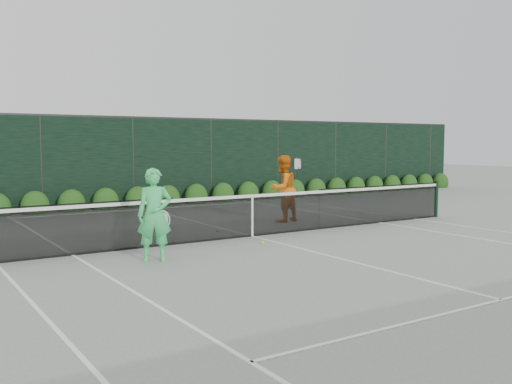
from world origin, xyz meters
TOP-DOWN VIEW (x-y plane):
  - ground at (0.00, 0.00)m, footprint 80.00×80.00m
  - tennis_net at (-0.02, 0.00)m, footprint 12.90×0.10m
  - player_woman at (-2.97, -1.33)m, footprint 0.73×0.62m
  - player_man at (2.02, 1.60)m, footprint 1.02×0.87m
  - court_lines at (0.00, 0.00)m, footprint 11.03×23.83m
  - windscreen_fence at (0.00, -2.71)m, footprint 32.00×21.07m
  - hedge_row at (-0.00, 7.15)m, footprint 31.66×0.65m
  - tennis_balls at (-0.63, 0.37)m, footprint 4.95×2.11m

SIDE VIEW (x-z plane):
  - ground at x=0.00m, z-range 0.00..0.00m
  - court_lines at x=0.00m, z-range 0.00..0.01m
  - tennis_balls at x=-0.63m, z-range 0.00..0.07m
  - hedge_row at x=0.00m, z-range -0.23..0.70m
  - tennis_net at x=-0.02m, z-range 0.00..1.07m
  - player_woman at x=-2.97m, z-range 0.00..1.71m
  - player_man at x=2.02m, z-range 0.00..1.83m
  - windscreen_fence at x=0.00m, z-range -0.02..3.04m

